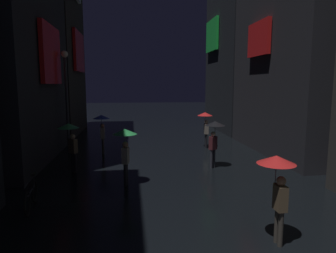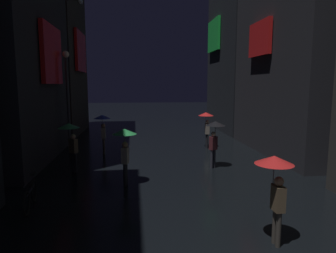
% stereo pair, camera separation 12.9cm
% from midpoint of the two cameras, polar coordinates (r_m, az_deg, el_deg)
% --- Properties ---
extents(building_left_mid, '(4.25, 8.60, 14.53)m').
position_cam_midpoint_polar(building_left_mid, '(16.99, -29.36, 18.95)').
color(building_left_mid, '#232328').
rests_on(building_left_mid, ground).
extents(building_left_far, '(4.25, 7.30, 16.23)m').
position_cam_midpoint_polar(building_left_far, '(24.97, -21.94, 17.53)').
color(building_left_far, '#2D2826').
rests_on(building_left_far, ground).
extents(pedestrian_foreground_right_green, '(0.90, 0.90, 2.12)m').
position_cam_midpoint_polar(pedestrian_foreground_right_green, '(11.28, -8.50, -2.77)').
color(pedestrian_foreground_right_green, black).
rests_on(pedestrian_foreground_right_green, ground).
extents(pedestrian_foreground_left_red, '(0.90, 0.90, 2.12)m').
position_cam_midpoint_polar(pedestrian_foreground_left_red, '(7.51, 19.67, -8.67)').
color(pedestrian_foreground_left_red, '#38332D').
rests_on(pedestrian_foreground_left_red, ground).
extents(pedestrian_near_crossing_blue, '(0.90, 0.90, 2.12)m').
position_cam_midpoint_polar(pedestrian_near_crossing_blue, '(16.61, -12.72, 0.59)').
color(pedestrian_near_crossing_blue, '#38332D').
rests_on(pedestrian_near_crossing_blue, ground).
extents(pedestrian_midstreet_left_black, '(0.90, 0.90, 2.12)m').
position_cam_midpoint_polar(pedestrian_midstreet_left_black, '(13.64, 8.58, -0.89)').
color(pedestrian_midstreet_left_black, '#2D2D38').
rests_on(pedestrian_midstreet_left_black, ground).
extents(pedestrian_midstreet_centre_green, '(0.90, 0.90, 2.12)m').
position_cam_midpoint_polar(pedestrian_midstreet_centre_green, '(13.43, -18.44, -1.36)').
color(pedestrian_midstreet_centre_green, black).
rests_on(pedestrian_midstreet_centre_green, ground).
extents(pedestrian_far_right_red, '(0.90, 0.90, 2.12)m').
position_cam_midpoint_polar(pedestrian_far_right_red, '(17.88, 6.92, 1.25)').
color(pedestrian_far_right_red, black).
rests_on(pedestrian_far_right_red, ground).
extents(bicycle_parked_at_storefront, '(0.28, 1.81, 0.96)m').
position_cam_midpoint_polar(bicycle_parked_at_storefront, '(10.27, -24.95, -11.95)').
color(bicycle_parked_at_storefront, black).
rests_on(bicycle_parked_at_storefront, ground).
extents(streetlamp_left_far, '(0.36, 0.36, 5.54)m').
position_cam_midpoint_polar(streetlamp_left_far, '(17.25, -19.01, 6.61)').
color(streetlamp_left_far, '#2D2D33').
rests_on(streetlamp_left_far, ground).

